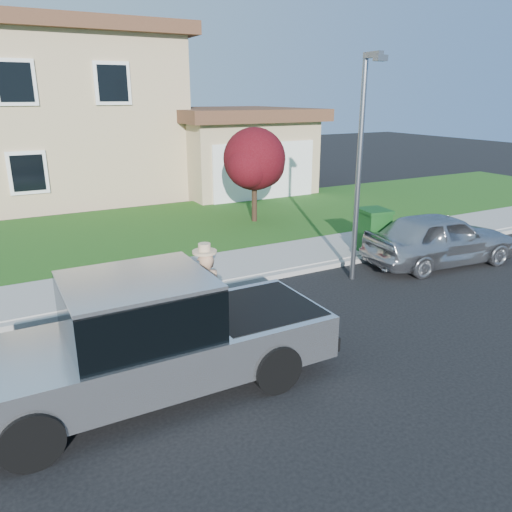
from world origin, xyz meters
The scene contains 11 objects.
ground centered at (0.00, 0.00, 0.00)m, with size 80.00×80.00×0.00m, color black.
curb centered at (1.00, 2.90, 0.06)m, with size 40.00×0.20×0.12m, color gray.
sidewalk centered at (1.00, 4.00, 0.07)m, with size 40.00×2.00×0.15m, color gray.
lawn centered at (1.00, 8.50, 0.05)m, with size 40.00×7.00×0.10m, color #205217.
house centered at (1.31, 16.38, 3.17)m, with size 14.00×11.30×6.85m.
pickup_truck centered at (-1.79, -0.36, 0.84)m, with size 5.50×2.12×1.80m.
woman centered at (-0.38, 0.88, 0.83)m, with size 0.65×0.49×1.76m.
sedan centered at (6.50, 1.80, 0.69)m, with size 1.63×4.05×1.38m, color #A3A4AA.
ornamental_tree centered at (4.36, 7.83, 2.09)m, with size 2.27×2.05×3.12m.
trash_bin centered at (5.41, 3.10, 0.74)m, with size 0.83×0.92×1.17m.
street_lamp centered at (3.85, 1.95, 2.88)m, with size 0.26×0.66×5.04m.
Camera 1 is at (-3.51, -6.76, 4.19)m, focal length 35.00 mm.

